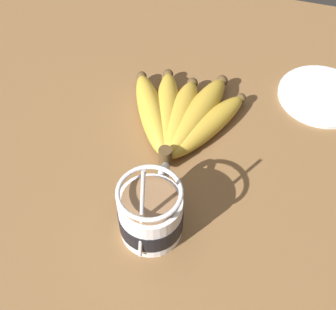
{
  "coord_description": "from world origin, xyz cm",
  "views": [
    {
      "loc": [
        -37.07,
        -14.78,
        59.64
      ],
      "look_at": [
        2.79,
        -3.07,
        7.2
      ],
      "focal_mm": 50.0,
      "sensor_mm": 36.0,
      "label": 1
    }
  ],
  "objects": [
    {
      "name": "banana_bunch",
      "position": [
        12.64,
        -2.32,
        5.1
      ],
      "size": [
        20.95,
        20.82,
        4.43
      ],
      "color": "#4C381E",
      "rests_on": "table"
    },
    {
      "name": "coffee_mug",
      "position": [
        -7.12,
        -3.66,
        7.01
      ],
      "size": [
        12.71,
        8.58,
        15.62
      ],
      "color": "silver",
      "rests_on": "table"
    },
    {
      "name": "small_plate",
      "position": [
        25.59,
        -23.81,
        3.36
      ],
      "size": [
        14.95,
        14.95,
        0.6
      ],
      "color": "silver",
      "rests_on": "table"
    },
    {
      "name": "table",
      "position": [
        0.0,
        0.0,
        1.53
      ],
      "size": [
        106.54,
        106.54,
        3.06
      ],
      "color": "brown",
      "rests_on": "ground"
    }
  ]
}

